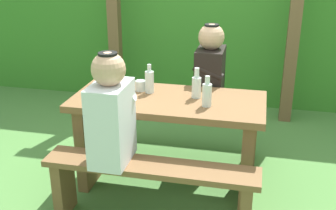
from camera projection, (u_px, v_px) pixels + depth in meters
name	position (u px, v px, depth m)	size (l,w,h in m)	color
ground_plane	(168.00, 183.00, 3.30)	(12.00, 12.00, 0.00)	#4D7F3D
hedge_backdrop	(209.00, 16.00, 4.98)	(6.40, 0.80, 1.90)	#398029
pergola_post_left	(114.00, 20.00, 4.50)	(0.12, 0.12, 1.98)	brown
pergola_post_right	(294.00, 27.00, 4.12)	(0.12, 0.12, 1.98)	brown
picnic_table	(168.00, 127.00, 3.12)	(1.40, 0.64, 0.72)	brown
bench_near	(150.00, 182.00, 2.71)	(1.40, 0.24, 0.45)	brown
bench_far	(181.00, 120.00, 3.65)	(1.40, 0.24, 0.45)	brown
person_white_shirt	(111.00, 113.00, 2.60)	(0.25, 0.35, 0.72)	silver
person_black_coat	(210.00, 71.00, 3.43)	(0.25, 0.35, 0.72)	black
drinking_glass	(140.00, 86.00, 3.18)	(0.08, 0.08, 0.08)	silver
bottle_left	(207.00, 94.00, 2.87)	(0.07, 0.07, 0.22)	silver
bottle_right	(196.00, 86.00, 3.03)	(0.07, 0.07, 0.22)	silver
bottle_center	(149.00, 81.00, 3.13)	(0.07, 0.07, 0.22)	silver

